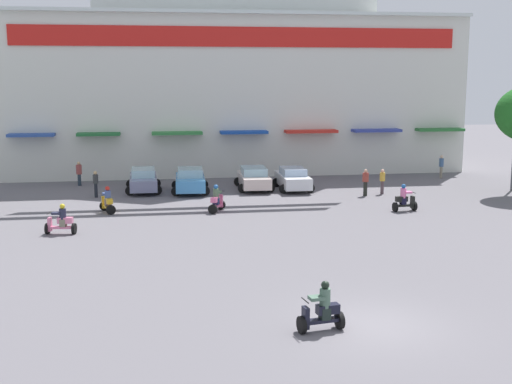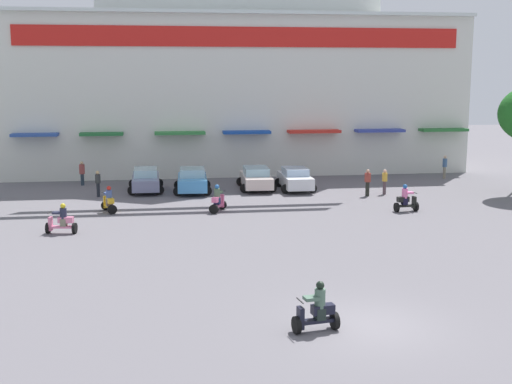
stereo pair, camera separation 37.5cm
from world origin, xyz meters
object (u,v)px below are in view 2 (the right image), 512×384
object	(u,v)px
scooter_rider_6	(406,200)
pedestrian_1	(82,172)
scooter_rider_8	(317,311)
parked_car_1	(192,180)
scooter_rider_0	(218,200)
pedestrian_4	(368,181)
pedestrian_0	(98,182)
pedestrian_3	(445,165)
parked_car_3	(295,179)
parked_car_0	(146,180)
scooter_rider_4	(109,201)
parked_car_2	(256,178)
pedestrian_2	(385,180)
scooter_rider_3	(62,221)

from	to	relation	value
scooter_rider_6	pedestrian_1	distance (m)	22.07
scooter_rider_8	parked_car_1	bearing A→B (deg)	95.72
scooter_rider_0	pedestrian_4	xyz separation A→B (m)	(9.64, 3.48, 0.31)
pedestrian_0	pedestrian_3	size ratio (longest dim) A/B	0.96
pedestrian_0	scooter_rider_6	bearing A→B (deg)	-22.15
scooter_rider_8	pedestrian_3	xyz separation A→B (m)	(16.01, 27.52, 0.37)
scooter_rider_0	pedestrian_0	xyz separation A→B (m)	(-6.93, 5.56, 0.30)
scooter_rider_8	parked_car_3	bearing A→B (deg)	80.00
pedestrian_4	parked_car_3	bearing A→B (deg)	144.07
scooter_rider_0	pedestrian_4	world-z (taller)	pedestrian_4
parked_car_3	pedestrian_4	bearing A→B (deg)	-35.93
pedestrian_0	pedestrian_1	xyz separation A→B (m)	(-1.46, 4.73, -0.01)
scooter_rider_6	scooter_rider_8	bearing A→B (deg)	-118.47
parked_car_0	scooter_rider_4	distance (m)	6.82
pedestrian_0	pedestrian_3	distance (m)	24.62
pedestrian_3	pedestrian_4	world-z (taller)	pedestrian_3
parked_car_1	pedestrian_1	world-z (taller)	pedestrian_1
scooter_rider_4	pedestrian_0	bearing A→B (deg)	101.46
parked_car_2	scooter_rider_6	distance (m)	11.09
scooter_rider_6	pedestrian_2	distance (m)	5.44
parked_car_1	scooter_rider_8	world-z (taller)	parked_car_1
scooter_rider_6	pedestrian_2	bearing A→B (deg)	83.56
pedestrian_1	parked_car_3	bearing A→B (deg)	-15.56
pedestrian_0	parked_car_0	bearing A→B (deg)	30.20
pedestrian_1	pedestrian_3	bearing A→B (deg)	-1.56
scooter_rider_3	scooter_rider_4	world-z (taller)	scooter_rider_4
pedestrian_3	parked_car_0	bearing A→B (deg)	-173.74
scooter_rider_8	pedestrian_0	xyz separation A→B (m)	(-8.28, 23.50, 0.32)
parked_car_2	pedestrian_2	bearing A→B (deg)	-21.62
pedestrian_1	pedestrian_3	distance (m)	25.76
scooter_rider_4	pedestrian_4	xyz separation A→B (m)	(15.58, 2.79, 0.33)
parked_car_1	scooter_rider_8	distance (m)	24.44
pedestrian_3	parked_car_2	bearing A→B (deg)	-169.78
scooter_rider_6	pedestrian_2	size ratio (longest dim) A/B	0.97
pedestrian_0	pedestrian_3	world-z (taller)	pedestrian_3
scooter_rider_0	pedestrian_3	bearing A→B (deg)	28.89
scooter_rider_4	pedestrian_3	bearing A→B (deg)	20.90
scooter_rider_4	scooter_rider_6	distance (m)	16.37
parked_car_2	scooter_rider_8	bearing A→B (deg)	-94.10
pedestrian_1	pedestrian_4	world-z (taller)	pedestrian_4
parked_car_1	scooter_rider_8	bearing A→B (deg)	-84.28
parked_car_0	pedestrian_3	bearing A→B (deg)	6.26
parked_car_0	pedestrian_1	size ratio (longest dim) A/B	2.68
scooter_rider_4	pedestrian_4	size ratio (longest dim) A/B	0.88
parked_car_1	scooter_rider_4	world-z (taller)	parked_car_1
parked_car_0	pedestrian_4	world-z (taller)	pedestrian_4
parked_car_1	pedestrian_3	distance (m)	18.72
scooter_rider_0	pedestrian_0	distance (m)	8.88
pedestrian_1	pedestrian_4	bearing A→B (deg)	-20.68
scooter_rider_6	scooter_rider_8	distance (m)	18.75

